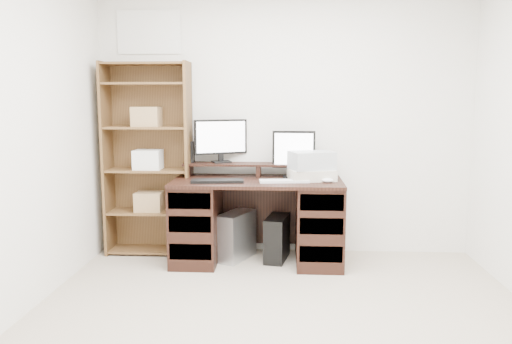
# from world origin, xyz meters

# --- Properties ---
(room) EXTENTS (3.54, 4.04, 2.54)m
(room) POSITION_xyz_m (-0.00, 0.00, 1.25)
(room) COLOR #B4A590
(room) RESTS_ON ground
(desk) EXTENTS (1.50, 0.70, 0.75)m
(desk) POSITION_xyz_m (-0.23, 1.64, 0.39)
(desk) COLOR black
(desk) RESTS_ON ground
(riser_shelf) EXTENTS (1.40, 0.22, 0.12)m
(riser_shelf) POSITION_xyz_m (-0.23, 1.85, 0.84)
(riser_shelf) COLOR black
(riser_shelf) RESTS_ON desk
(monitor_wide) EXTENTS (0.47, 0.24, 0.40)m
(monitor_wide) POSITION_xyz_m (-0.59, 1.90, 1.09)
(monitor_wide) COLOR black
(monitor_wide) RESTS_ON riser_shelf
(monitor_small) EXTENTS (0.39, 0.15, 0.43)m
(monitor_small) POSITION_xyz_m (0.09, 1.80, 0.98)
(monitor_small) COLOR black
(monitor_small) RESTS_ON desk
(speaker) EXTENTS (0.08, 0.08, 0.20)m
(speaker) POSITION_xyz_m (-0.88, 1.88, 0.97)
(speaker) COLOR black
(speaker) RESTS_ON riser_shelf
(keyboard_black) EXTENTS (0.46, 0.20, 0.02)m
(keyboard_black) POSITION_xyz_m (-0.57, 1.48, 0.76)
(keyboard_black) COLOR black
(keyboard_black) RESTS_ON desk
(keyboard_white) EXTENTS (0.44, 0.18, 0.02)m
(keyboard_white) POSITION_xyz_m (0.01, 1.52, 0.76)
(keyboard_white) COLOR silver
(keyboard_white) RESTS_ON desk
(mouse) EXTENTS (0.11, 0.09, 0.04)m
(mouse) POSITION_xyz_m (0.38, 1.52, 0.77)
(mouse) COLOR silver
(mouse) RESTS_ON desk
(printer) EXTENTS (0.44, 0.36, 0.10)m
(printer) POSITION_xyz_m (0.25, 1.65, 0.80)
(printer) COLOR beige
(printer) RESTS_ON desk
(basket) EXTENTS (0.43, 0.37, 0.16)m
(basket) POSITION_xyz_m (0.25, 1.65, 0.93)
(basket) COLOR #A3A9AD
(basket) RESTS_ON printer
(tower_silver) EXTENTS (0.36, 0.47, 0.43)m
(tower_silver) POSITION_xyz_m (-0.43, 1.70, 0.22)
(tower_silver) COLOR #B2B5B9
(tower_silver) RESTS_ON ground
(tower_black) EXTENTS (0.24, 0.43, 0.40)m
(tower_black) POSITION_xyz_m (-0.05, 1.70, 0.20)
(tower_black) COLOR black
(tower_black) RESTS_ON ground
(bookshelf) EXTENTS (0.80, 0.30, 1.80)m
(bookshelf) POSITION_xyz_m (-1.27, 1.86, 0.92)
(bookshelf) COLOR brown
(bookshelf) RESTS_ON ground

